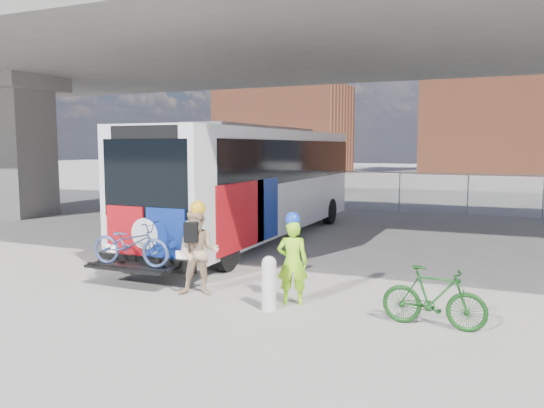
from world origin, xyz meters
The scene contains 9 objects.
ground centered at (0.00, 0.00, 0.00)m, with size 160.00×160.00×0.00m, color #9E9991.
bus centered at (-2.00, 2.76, 2.11)m, with size 2.67×12.94×3.69m.
overpass centered at (0.00, 4.00, 6.54)m, with size 40.00×16.00×7.95m.
chainlink_fence centered at (0.00, 12.00, 1.42)m, with size 30.00×0.06×30.00m.
brick_buildings centered at (1.23, 48.23, 5.42)m, with size 54.00×22.00×12.00m.
bollard centered at (1.38, -4.11, 0.55)m, with size 0.27×0.27×1.03m.
cyclist_hivis centered at (1.64, -3.56, 0.87)m, with size 0.69×0.56×1.80m.
cyclist_tan centered at (-0.34, -3.75, 0.92)m, with size 1.05×0.94×1.96m.
bike_parked centered at (4.31, -3.88, 0.52)m, with size 0.49×1.73×1.04m, color #164616.
Camera 1 is at (5.23, -12.93, 3.06)m, focal length 35.00 mm.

